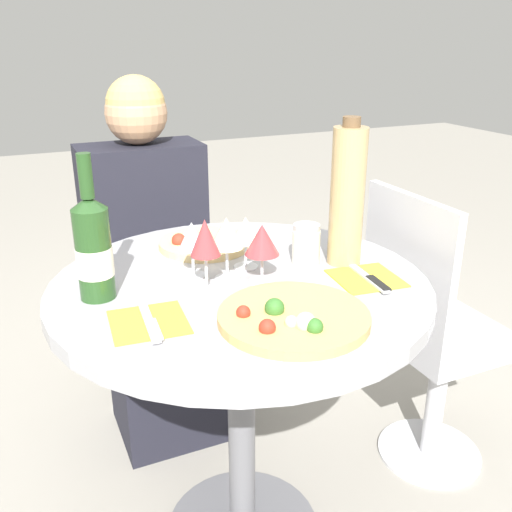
% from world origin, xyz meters
% --- Properties ---
extents(dining_table, '(0.89, 0.89, 0.78)m').
position_xyz_m(dining_table, '(0.00, 0.00, 0.63)').
color(dining_table, slate).
rests_on(dining_table, ground_plane).
extents(chair_behind_diner, '(0.37, 0.37, 0.92)m').
position_xyz_m(chair_behind_diner, '(-0.06, 0.75, 0.45)').
color(chair_behind_diner, silver).
rests_on(chair_behind_diner, ground_plane).
extents(seated_diner, '(0.40, 0.42, 1.20)m').
position_xyz_m(seated_diner, '(-0.06, 0.61, 0.54)').
color(seated_diner, black).
rests_on(seated_diner, ground_plane).
extents(chair_empty_side, '(0.37, 0.37, 0.92)m').
position_xyz_m(chair_empty_side, '(0.63, 0.04, 0.45)').
color(chair_empty_side, silver).
rests_on(chair_empty_side, ground_plane).
extents(pizza_large, '(0.31, 0.31, 0.05)m').
position_xyz_m(pizza_large, '(0.02, -0.23, 0.79)').
color(pizza_large, tan).
rests_on(pizza_large, dining_table).
extents(pizza_small_far, '(0.25, 0.25, 0.05)m').
position_xyz_m(pizza_small_far, '(0.00, 0.25, 0.79)').
color(pizza_small_far, '#E5C17F').
rests_on(pizza_small_far, dining_table).
extents(wine_bottle, '(0.08, 0.08, 0.32)m').
position_xyz_m(wine_bottle, '(-0.32, 0.05, 0.89)').
color(wine_bottle, '#23471E').
rests_on(wine_bottle, dining_table).
extents(tall_carafe, '(0.08, 0.08, 0.36)m').
position_xyz_m(tall_carafe, '(0.28, -0.00, 0.95)').
color(tall_carafe, tan).
rests_on(tall_carafe, dining_table).
extents(sugar_shaker, '(0.07, 0.07, 0.10)m').
position_xyz_m(sugar_shaker, '(0.19, 0.03, 0.83)').
color(sugar_shaker, silver).
rests_on(sugar_shaker, dining_table).
extents(wine_glass_back_left, '(0.06, 0.06, 0.14)m').
position_xyz_m(wine_glass_back_left, '(-0.09, 0.07, 0.88)').
color(wine_glass_back_left, silver).
rests_on(wine_glass_back_left, dining_table).
extents(wine_glass_center, '(0.08, 0.08, 0.15)m').
position_xyz_m(wine_glass_center, '(-0.02, 0.02, 0.89)').
color(wine_glass_center, silver).
rests_on(wine_glass_center, dining_table).
extents(wine_glass_back_right, '(0.07, 0.07, 0.13)m').
position_xyz_m(wine_glass_back_right, '(0.05, 0.07, 0.87)').
color(wine_glass_back_right, silver).
rests_on(wine_glass_back_right, dining_table).
extents(wine_glass_front_left, '(0.07, 0.07, 0.17)m').
position_xyz_m(wine_glass_front_left, '(-0.09, -0.02, 0.90)').
color(wine_glass_front_left, silver).
rests_on(wine_glass_front_left, dining_table).
extents(wine_glass_front_right, '(0.08, 0.08, 0.14)m').
position_xyz_m(wine_glass_front_right, '(0.05, -0.02, 0.88)').
color(wine_glass_front_right, silver).
rests_on(wine_glass_front_right, dining_table).
extents(place_setting_left, '(0.16, 0.19, 0.01)m').
position_xyz_m(place_setting_left, '(-0.25, -0.12, 0.78)').
color(place_setting_left, yellow).
rests_on(place_setting_left, dining_table).
extents(place_setting_right, '(0.16, 0.19, 0.01)m').
position_xyz_m(place_setting_right, '(0.28, -0.12, 0.78)').
color(place_setting_right, yellow).
rests_on(place_setting_right, dining_table).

